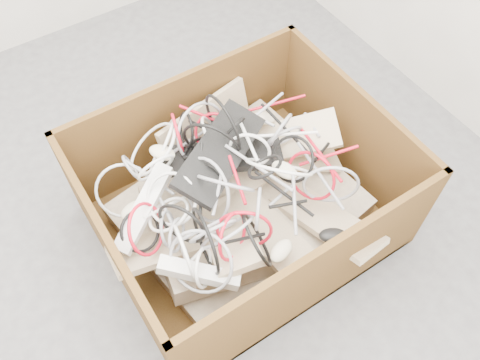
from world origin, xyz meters
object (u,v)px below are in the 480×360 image
power_strip_left (144,208)px  power_strip_right (199,273)px  vga_plug (327,125)px  cardboard_box (240,209)px

power_strip_left → power_strip_right: power_strip_left is taller
power_strip_right → vga_plug: 0.79m
power_strip_right → vga_plug: (0.74, 0.27, 0.00)m
cardboard_box → vga_plug: cardboard_box is taller
cardboard_box → power_strip_left: size_ratio=3.26×
cardboard_box → vga_plug: size_ratio=24.20×
cardboard_box → power_strip_right: (-0.31, -0.24, 0.21)m
cardboard_box → vga_plug: 0.48m
cardboard_box → power_strip_right: cardboard_box is taller
vga_plug → power_strip_left: bearing=-167.5°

